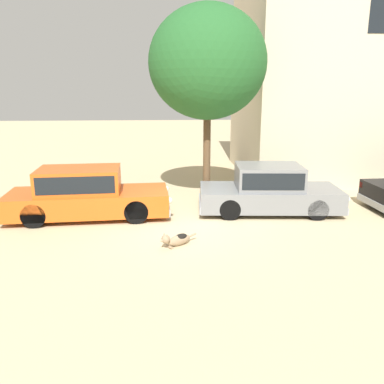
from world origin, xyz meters
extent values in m
plane|color=tan|center=(0.00, 0.00, 0.00)|extent=(80.00, 80.00, 0.00)
cube|color=#D15619|center=(-2.72, 0.93, 0.47)|extent=(4.71, 2.01, 0.64)
cube|color=#D15619|center=(-2.95, 0.92, 1.13)|extent=(2.40, 1.62, 0.69)
cube|color=black|center=(-2.95, 0.92, 1.14)|extent=(2.21, 1.64, 0.48)
cube|color=#999BA0|center=(-0.44, 1.07, 0.26)|extent=(0.22, 1.69, 0.20)
cube|color=#999BA0|center=(-5.00, 0.79, 0.26)|extent=(0.22, 1.69, 0.20)
sphere|color=silver|center=(-0.45, 1.75, 0.61)|extent=(0.20, 0.20, 0.20)
sphere|color=silver|center=(-0.36, 0.39, 0.61)|extent=(0.20, 0.20, 0.20)
cube|color=red|center=(-5.05, 1.53, 0.63)|extent=(0.05, 0.18, 0.18)
cylinder|color=black|center=(-1.38, 1.78, 0.34)|extent=(0.69, 0.24, 0.68)
cylinder|color=black|center=(-1.29, 0.25, 0.34)|extent=(0.69, 0.24, 0.68)
cylinder|color=black|center=(-4.15, 1.60, 0.34)|extent=(0.69, 0.24, 0.68)
cylinder|color=black|center=(-4.06, 0.08, 0.34)|extent=(0.69, 0.24, 0.68)
cube|color=slate|center=(2.72, 1.09, 0.46)|extent=(4.33, 2.08, 0.62)
cube|color=slate|center=(2.67, 1.09, 1.11)|extent=(2.05, 1.67, 0.69)
cube|color=black|center=(2.67, 1.09, 1.12)|extent=(1.89, 1.68, 0.49)
cube|color=#999BA0|center=(4.80, 0.93, 0.26)|extent=(0.25, 1.74, 0.20)
cube|color=#999BA0|center=(0.63, 1.25, 0.26)|extent=(0.25, 1.74, 0.20)
sphere|color=silver|center=(4.88, 1.64, 0.60)|extent=(0.20, 0.20, 0.20)
sphere|color=silver|center=(4.77, 0.23, 0.60)|extent=(0.20, 0.20, 0.20)
cube|color=red|center=(0.69, 2.01, 0.61)|extent=(0.05, 0.18, 0.18)
cube|color=red|center=(0.58, 0.48, 0.61)|extent=(0.05, 0.18, 0.18)
cylinder|color=black|center=(4.04, 1.78, 0.31)|extent=(0.63, 0.25, 0.62)
cylinder|color=black|center=(3.92, 0.21, 0.31)|extent=(0.63, 0.25, 0.62)
cylinder|color=black|center=(1.51, 1.97, 0.31)|extent=(0.63, 0.25, 0.62)
cylinder|color=black|center=(1.40, 0.40, 0.31)|extent=(0.63, 0.25, 0.62)
cube|color=#999BA0|center=(5.95, 0.92, 0.26)|extent=(0.17, 1.73, 0.20)
cube|color=red|center=(5.93, 1.69, 0.66)|extent=(0.04, 0.18, 0.18)
cylinder|color=black|center=(6.73, 1.73, 0.31)|extent=(0.63, 0.22, 0.63)
cube|color=black|center=(7.00, 3.60, 6.10)|extent=(0.90, 0.02, 1.10)
cylinder|color=#997F60|center=(-0.34, -1.67, 0.03)|extent=(0.10, 0.12, 0.06)
cylinder|color=#997F60|center=(-0.41, -1.56, 0.03)|extent=(0.10, 0.12, 0.06)
ellipsoid|color=#997F60|center=(-0.14, -1.46, 0.13)|extent=(0.64, 0.51, 0.27)
ellipsoid|color=black|center=(-0.10, -1.43, 0.21)|extent=(0.40, 0.35, 0.15)
sphere|color=#997F60|center=(-0.47, -1.67, 0.25)|extent=(0.21, 0.21, 0.21)
cone|color=#997F60|center=(-0.56, -1.73, 0.23)|extent=(0.16, 0.16, 0.12)
cone|color=#997F60|center=(-0.43, -1.72, 0.34)|extent=(0.10, 0.10, 0.09)
cone|color=#997F60|center=(-0.50, -1.62, 0.34)|extent=(0.10, 0.10, 0.09)
cylinder|color=#997F60|center=(0.19, -1.25, 0.17)|extent=(0.22, 0.16, 0.09)
cylinder|color=brown|center=(0.92, 2.41, 1.55)|extent=(0.24, 0.24, 3.09)
ellipsoid|color=#235B28|center=(0.92, 2.41, 4.48)|extent=(3.70, 3.33, 3.51)
camera|label=1|loc=(-0.42, -10.34, 3.64)|focal=36.68mm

